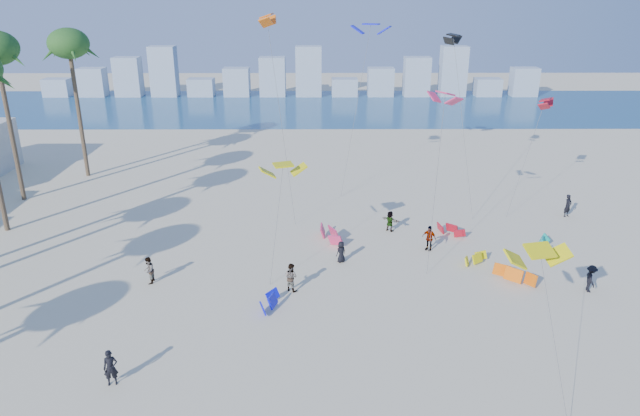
{
  "coord_description": "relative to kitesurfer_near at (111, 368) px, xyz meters",
  "views": [
    {
      "loc": [
        2.81,
        -19.2,
        18.06
      ],
      "look_at": [
        3.0,
        16.0,
        4.5
      ],
      "focal_mm": 32.61,
      "sensor_mm": 36.0,
      "label": 1
    }
  ],
  "objects": [
    {
      "name": "ocean",
      "position": [
        7.09,
        67.99,
        -0.93
      ],
      "size": [
        220.0,
        220.0,
        0.0
      ],
      "primitive_type": "plane",
      "color": "navy",
      "rests_on": "ground"
    },
    {
      "name": "kitesurfer_near",
      "position": [
        0.0,
        0.0,
        0.0
      ],
      "size": [
        0.77,
        0.61,
        1.86
      ],
      "primitive_type": "imported",
      "rotation": [
        0.0,
        0.0,
        0.27
      ],
      "color": "black",
      "rests_on": "ground"
    },
    {
      "name": "kitesurfer_mid",
      "position": [
        8.25,
        9.22,
        -0.0
      ],
      "size": [
        1.14,
        1.09,
        1.85
      ],
      "primitive_type": "imported",
      "rotation": [
        0.0,
        0.0,
        2.53
      ],
      "color": "gray",
      "rests_on": "ground"
    },
    {
      "name": "kitesurfers_far",
      "position": [
        16.8,
        13.99,
        -0.05
      ],
      "size": [
        32.4,
        13.64,
        1.91
      ],
      "color": "black",
      "rests_on": "ground"
    },
    {
      "name": "grounded_kites",
      "position": [
        17.48,
        13.43,
        -0.51
      ],
      "size": [
        20.61,
        13.49,
        0.96
      ],
      "color": "#0D13ED",
      "rests_on": "ground"
    },
    {
      "name": "flying_kites",
      "position": [
        18.21,
        17.42,
        10.13
      ],
      "size": [
        31.2,
        34.05,
        16.53
      ],
      "color": "yellow",
      "rests_on": "ground"
    },
    {
      "name": "distant_skyline",
      "position": [
        5.9,
        77.99,
        2.16
      ],
      "size": [
        85.0,
        3.0,
        8.4
      ],
      "color": "#9EADBF",
      "rests_on": "ground"
    }
  ]
}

